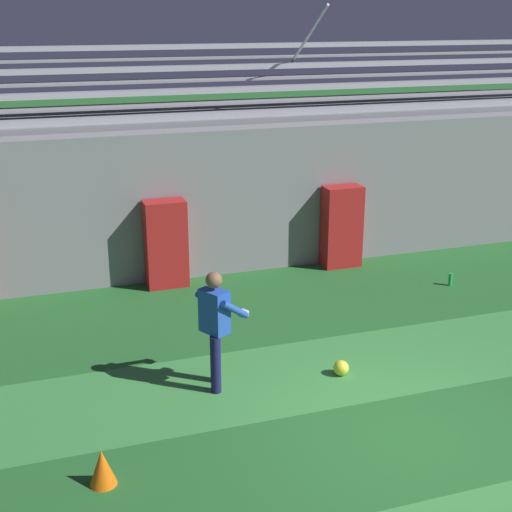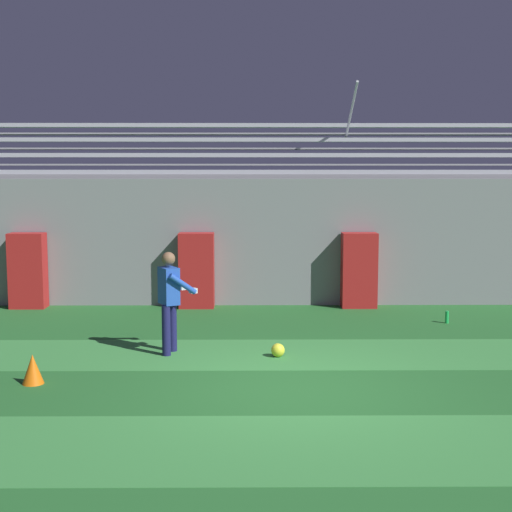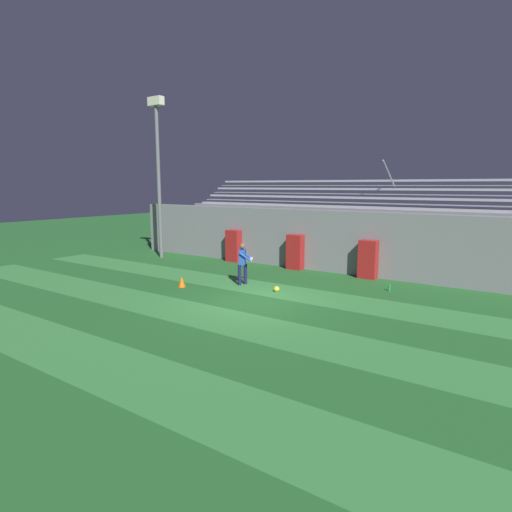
# 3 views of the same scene
# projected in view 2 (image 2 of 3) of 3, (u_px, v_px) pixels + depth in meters

# --- Properties ---
(ground_plane) EXTENTS (80.00, 80.00, 0.00)m
(ground_plane) POSITION_uv_depth(u_px,v_px,m) (295.00, 390.00, 9.71)
(ground_plane) COLOR #236028
(turf_stripe_mid) EXTENTS (28.00, 1.98, 0.01)m
(turf_stripe_mid) POSITION_uv_depth(u_px,v_px,m) (306.00, 447.00, 7.68)
(turf_stripe_mid) COLOR #38843D
(turf_stripe_mid) RESTS_ON ground
(turf_stripe_far) EXTENTS (28.00, 1.98, 0.01)m
(turf_stripe_far) POSITION_uv_depth(u_px,v_px,m) (287.00, 354.00, 11.61)
(turf_stripe_far) COLOR #38843D
(turf_stripe_far) RESTS_ON ground
(back_wall) EXTENTS (24.00, 0.60, 2.80)m
(back_wall) POSITION_uv_depth(u_px,v_px,m) (277.00, 241.00, 16.00)
(back_wall) COLOR gray
(back_wall) RESTS_ON ground
(padding_pillar_gate_left) EXTENTS (0.76, 0.44, 1.64)m
(padding_pillar_gate_left) POSITION_uv_depth(u_px,v_px,m) (197.00, 270.00, 15.50)
(padding_pillar_gate_left) COLOR #B21E1E
(padding_pillar_gate_left) RESTS_ON ground
(padding_pillar_gate_right) EXTENTS (0.76, 0.44, 1.64)m
(padding_pillar_gate_right) POSITION_uv_depth(u_px,v_px,m) (359.00, 270.00, 15.53)
(padding_pillar_gate_right) COLOR #B21E1E
(padding_pillar_gate_right) RESTS_ON ground
(padding_pillar_far_left) EXTENTS (0.76, 0.44, 1.64)m
(padding_pillar_far_left) POSITION_uv_depth(u_px,v_px,m) (28.00, 271.00, 15.47)
(padding_pillar_far_left) COLOR #B21E1E
(padding_pillar_far_left) RESTS_ON ground
(bleacher_stand) EXTENTS (18.00, 3.35, 5.03)m
(bleacher_stand) POSITION_uv_depth(u_px,v_px,m) (274.00, 230.00, 17.96)
(bleacher_stand) COLOR gray
(bleacher_stand) RESTS_ON ground
(goalkeeper) EXTENTS (0.69, 0.73, 1.67)m
(goalkeeper) POSITION_uv_depth(u_px,v_px,m) (170.00, 296.00, 11.55)
(goalkeeper) COLOR #19194C
(goalkeeper) RESTS_ON ground
(soccer_ball) EXTENTS (0.22, 0.22, 0.22)m
(soccer_ball) POSITION_uv_depth(u_px,v_px,m) (278.00, 350.00, 11.41)
(soccer_ball) COLOR yellow
(soccer_ball) RESTS_ON ground
(traffic_cone) EXTENTS (0.30, 0.30, 0.42)m
(traffic_cone) POSITION_uv_depth(u_px,v_px,m) (33.00, 369.00, 9.96)
(traffic_cone) COLOR orange
(traffic_cone) RESTS_ON ground
(water_bottle) EXTENTS (0.07, 0.07, 0.24)m
(water_bottle) POSITION_uv_depth(u_px,v_px,m) (447.00, 317.00, 13.96)
(water_bottle) COLOR green
(water_bottle) RESTS_ON ground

